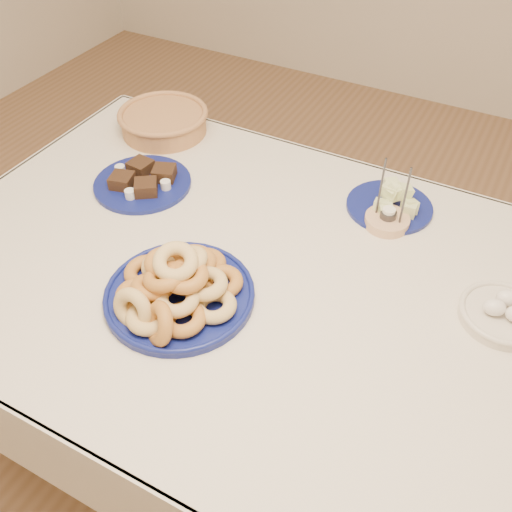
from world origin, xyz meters
The scene contains 8 objects.
ground centered at (0.00, 0.00, 0.00)m, with size 5.00×5.00×0.00m, color brown.
dining_table centered at (0.00, 0.00, 0.64)m, with size 1.71×1.11×0.75m.
donut_platter centered at (-0.14, -0.17, 0.79)m, with size 0.41×0.41×0.15m.
melon_plate centered at (0.18, 0.38, 0.78)m, with size 0.28×0.28×0.08m.
brownie_plate centered at (-0.47, 0.15, 0.77)m, with size 0.32×0.32×0.05m.
wicker_basket centered at (-0.58, 0.42, 0.79)m, with size 0.32×0.32×0.07m.
candle_holder centered at (0.19, 0.31, 0.77)m, with size 0.13×0.13×0.19m.
egg_bowl centered at (0.51, 0.12, 0.77)m, with size 0.23×0.23×0.06m.
Camera 1 is at (0.43, -0.85, 1.70)m, focal length 40.00 mm.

